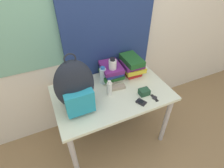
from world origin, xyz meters
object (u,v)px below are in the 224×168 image
water_bottle (103,76)px  cell_phone (141,102)px  sunglasses_case (118,87)px  wristwatch (154,98)px  sports_bottle (113,71)px  camera_pouch (144,92)px  book_stack_left (111,72)px  book_stack_center (132,65)px  sunscreen_bottle (109,88)px  backpack (75,87)px

water_bottle → cell_phone: (0.21, -0.42, -0.08)m
sunglasses_case → wristwatch: bearing=-46.2°
cell_phone → wristwatch: size_ratio=1.04×
sports_bottle → camera_pouch: size_ratio=2.89×
book_stack_left → book_stack_center: size_ratio=1.04×
sunscreen_bottle → camera_pouch: size_ratio=1.63×
water_bottle → camera_pouch: water_bottle is taller
water_bottle → camera_pouch: bearing=-48.1°
cell_phone → camera_pouch: bearing=46.1°
book_stack_center → sports_bottle: 0.27m
book_stack_left → water_bottle: water_bottle is taller
water_bottle → book_stack_left: bearing=15.1°
sunscreen_bottle → cell_phone: sunscreen_bottle is taller
cell_phone → wristwatch: (0.15, 0.00, -0.00)m
sunscreen_bottle → cell_phone: bearing=-46.2°
sunscreen_bottle → camera_pouch: bearing=-24.2°
book_stack_center → sports_bottle: size_ratio=0.97×
sports_bottle → camera_pouch: (0.20, -0.30, -0.11)m
water_bottle → sunscreen_bottle: (-0.01, -0.19, -0.02)m
book_stack_left → camera_pouch: size_ratio=2.92×
sports_bottle → camera_pouch: bearing=-56.8°
water_bottle → wristwatch: (0.35, -0.42, -0.09)m
book_stack_center → wristwatch: (-0.00, -0.45, -0.10)m
backpack → book_stack_center: size_ratio=1.91×
book_stack_left → sports_bottle: bearing=-102.4°
backpack → sports_bottle: backpack is taller
camera_pouch → sunglasses_case: bearing=137.8°
sunscreen_bottle → sunglasses_case: size_ratio=1.03×
sunscreen_bottle → sunglasses_case: (0.11, 0.04, -0.06)m
sunscreen_bottle → camera_pouch: sunscreen_bottle is taller
camera_pouch → sunscreen_bottle: bearing=155.8°
backpack → sunglasses_case: size_ratio=3.40×
water_bottle → sports_bottle: (0.10, -0.03, 0.04)m
backpack → camera_pouch: 0.66m
sunscreen_bottle → wristwatch: 0.44m
water_bottle → sunglasses_case: bearing=-57.1°
book_stack_center → sunglasses_case: size_ratio=1.78×
cell_phone → water_bottle: bearing=116.3°
sunscreen_bottle → wristwatch: (0.37, -0.23, -0.07)m
book_stack_center → sunscreen_bottle: size_ratio=1.73×
sunscreen_bottle → sunglasses_case: 0.13m
book_stack_left → wristwatch: bearing=-61.2°
book_stack_left → sunglasses_case: book_stack_left is taller
sunglasses_case → camera_pouch: bearing=-42.2°
book_stack_left → book_stack_center: (0.25, 0.00, 0.02)m
camera_pouch → wristwatch: 0.11m
book_stack_left → sports_bottle: 0.07m
book_stack_left → sunscreen_bottle: book_stack_left is taller
water_bottle → wristwatch: bearing=-49.7°
water_bottle → backpack: bearing=-146.8°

